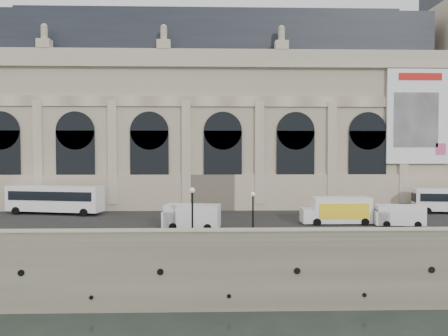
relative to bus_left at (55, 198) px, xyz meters
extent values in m
plane|color=black|center=(25.81, -18.89, -8.08)|extent=(260.00, 260.00, 0.00)
cube|color=gray|center=(25.81, 16.11, -5.08)|extent=(160.00, 70.00, 6.00)
cube|color=#2D2D2D|center=(25.81, -4.89, -2.05)|extent=(160.00, 24.00, 0.06)
cube|color=gray|center=(25.81, -18.29, -1.53)|extent=(160.00, 1.20, 1.10)
cube|color=beige|center=(25.81, -18.29, -0.93)|extent=(160.00, 1.40, 0.12)
cube|color=#B9AA8E|center=(19.81, 12.11, 8.92)|extent=(68.00, 18.00, 22.00)
cube|color=beige|center=(19.81, 2.96, 0.42)|extent=(68.60, 0.40, 5.00)
cube|color=beige|center=(19.81, 2.81, 18.72)|extent=(69.00, 0.80, 2.40)
cube|color=beige|center=(19.81, 2.96, 12.92)|extent=(68.00, 0.30, 1.40)
cube|color=#22272E|center=(19.81, 12.11, 22.92)|extent=(64.00, 15.00, 6.00)
cube|color=#22272E|center=(19.81, 12.11, 26.42)|extent=(56.00, 10.00, 1.20)
cube|color=black|center=(-8.19, 2.93, 4.42)|extent=(5.20, 0.25, 9.00)
cylinder|color=black|center=(-8.19, 2.93, 8.92)|extent=(5.20, 0.25, 5.20)
cube|color=beige|center=(-3.19, 2.86, 5.92)|extent=(1.20, 0.50, 14.00)
cube|color=black|center=(1.81, 2.93, 4.42)|extent=(5.20, 0.25, 9.00)
cylinder|color=black|center=(1.81, 2.93, 8.92)|extent=(5.20, 0.25, 5.20)
cube|color=beige|center=(6.81, 2.86, 5.92)|extent=(1.20, 0.50, 14.00)
cube|color=black|center=(11.81, 2.93, 4.42)|extent=(5.20, 0.25, 9.00)
cylinder|color=black|center=(11.81, 2.93, 8.92)|extent=(5.20, 0.25, 5.20)
cube|color=beige|center=(16.81, 2.86, 5.92)|extent=(1.20, 0.50, 14.00)
cube|color=black|center=(21.81, 2.93, 4.42)|extent=(5.20, 0.25, 9.00)
cylinder|color=black|center=(21.81, 2.93, 8.92)|extent=(5.20, 0.25, 5.20)
cube|color=beige|center=(26.81, 2.86, 5.92)|extent=(1.20, 0.50, 14.00)
cube|color=black|center=(31.81, 2.93, 4.42)|extent=(5.20, 0.25, 9.00)
cylinder|color=black|center=(31.81, 2.93, 8.92)|extent=(5.20, 0.25, 5.20)
cube|color=beige|center=(36.81, 2.86, 5.92)|extent=(1.20, 0.50, 14.00)
cube|color=black|center=(41.81, 2.93, 4.42)|extent=(5.20, 0.25, 9.00)
cylinder|color=black|center=(41.81, 2.93, 8.92)|extent=(5.20, 0.25, 5.20)
cube|color=beige|center=(46.81, 2.86, 5.92)|extent=(1.20, 0.50, 14.00)
cube|color=white|center=(48.81, 2.66, 10.92)|extent=(9.00, 0.35, 13.00)
cube|color=red|center=(48.81, 2.46, 16.32)|extent=(6.00, 0.06, 1.00)
cube|color=gray|center=(48.31, 2.46, 10.42)|extent=(6.20, 0.06, 7.50)
cube|color=#D0497F|center=(51.81, 2.46, 6.42)|extent=(1.40, 0.06, 1.60)
cube|color=white|center=(0.01, 0.00, 0.01)|extent=(12.83, 5.14, 3.24)
cube|color=black|center=(-6.15, 1.29, 0.32)|extent=(0.57, 2.37, 1.26)
cube|color=black|center=(-0.26, -1.32, 0.43)|extent=(11.29, 2.44, 1.15)
cube|color=black|center=(0.29, 1.32, 0.43)|extent=(11.29, 2.44, 1.15)
cylinder|color=black|center=(-4.86, -0.32, -1.56)|extent=(1.09, 0.52, 1.05)
cylinder|color=black|center=(-4.33, 2.24, -1.56)|extent=(1.09, 0.52, 1.05)
cylinder|color=black|center=(4.36, -2.25, -1.56)|extent=(1.09, 0.52, 1.05)
cylinder|color=black|center=(4.89, 0.31, -1.56)|extent=(1.09, 0.52, 1.05)
cube|color=black|center=(46.99, -0.01, 0.05)|extent=(0.44, 2.11, 1.11)
cylinder|color=black|center=(48.18, -1.39, -1.62)|extent=(0.96, 0.43, 0.93)
cylinder|color=black|center=(48.57, 0.89, -1.62)|extent=(0.96, 0.43, 0.93)
cube|color=white|center=(18.28, -11.46, -0.67)|extent=(5.94, 3.16, 2.40)
cube|color=white|center=(16.06, -11.06, -1.04)|extent=(1.94, 2.44, 1.67)
cube|color=black|center=(15.48, -10.96, -0.46)|extent=(0.39, 1.86, 0.84)
cylinder|color=black|center=(16.31, -12.22, -1.69)|extent=(0.83, 0.40, 0.79)
cylinder|color=black|center=(16.70, -10.06, -1.69)|extent=(0.83, 0.40, 0.79)
cylinder|color=black|center=(19.86, -12.86, -1.69)|extent=(0.83, 0.40, 0.79)
cylinder|color=black|center=(20.25, -10.70, -1.69)|extent=(0.83, 0.40, 0.79)
cube|color=white|center=(40.73, -10.11, -0.83)|extent=(5.20, 2.57, 2.13)
cube|color=white|center=(38.75, -9.86, -1.16)|extent=(1.64, 2.11, 1.48)
cube|color=black|center=(38.23, -9.79, -0.65)|extent=(0.27, 1.66, 0.74)
cylinder|color=black|center=(39.02, -10.87, -1.73)|extent=(0.73, 0.32, 0.70)
cylinder|color=black|center=(39.27, -8.94, -1.73)|extent=(0.73, 0.32, 0.70)
cylinder|color=black|center=(42.19, -11.28, -1.73)|extent=(0.73, 0.32, 0.70)
cylinder|color=black|center=(42.44, -9.35, -1.73)|extent=(0.73, 0.32, 0.70)
cube|color=white|center=(34.72, -8.62, -0.45)|extent=(6.33, 2.44, 2.84)
cube|color=yellow|center=(34.72, -9.86, -0.45)|extent=(5.48, 0.07, 1.69)
cube|color=red|center=(34.72, -9.86, -0.45)|extent=(3.16, 0.05, 0.63)
cube|color=white|center=(31.14, -8.61, -1.08)|extent=(1.69, 2.32, 1.58)
cylinder|color=black|center=(31.77, -9.82, -1.66)|extent=(0.84, 0.30, 0.84)
cylinder|color=black|center=(31.78, -7.40, -1.66)|extent=(0.84, 0.30, 0.84)
cylinder|color=black|center=(37.04, -9.83, -1.66)|extent=(0.84, 0.30, 0.84)
cylinder|color=black|center=(37.04, -7.41, -1.66)|extent=(0.84, 0.30, 0.84)
cylinder|color=black|center=(18.52, -16.93, -1.86)|extent=(0.49, 0.49, 0.45)
cylinder|color=black|center=(18.52, -16.93, 0.15)|extent=(0.18, 0.18, 4.46)
sphere|color=beige|center=(18.52, -16.93, 2.49)|extent=(0.49, 0.49, 0.49)
cylinder|color=black|center=(24.14, -16.36, -1.88)|extent=(0.44, 0.44, 0.40)
cylinder|color=black|center=(24.14, -16.36, -0.06)|extent=(0.16, 0.16, 4.04)
sphere|color=beige|center=(24.14, -16.36, 2.06)|extent=(0.44, 0.44, 0.44)
camera|label=1|loc=(20.33, -56.74, 5.90)|focal=35.00mm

